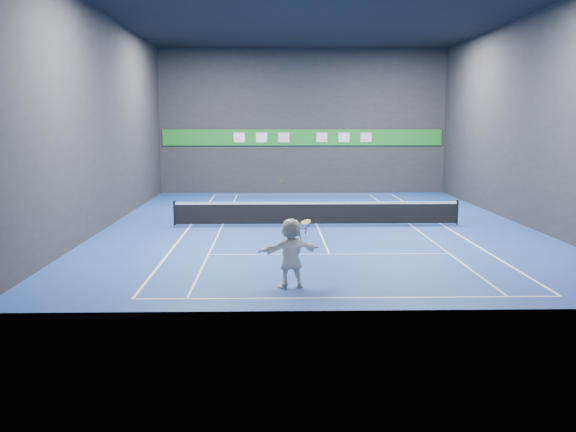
{
  "coord_description": "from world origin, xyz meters",
  "views": [
    {
      "loc": [
        -1.93,
        -27.73,
        4.44
      ],
      "look_at": [
        -1.44,
        -7.64,
        1.5
      ],
      "focal_mm": 40.0,
      "sensor_mm": 36.0,
      "label": 1
    }
  ],
  "objects_px": {
    "player": "(291,253)",
    "tennis_net": "(317,212)",
    "tennis_ball": "(282,181)",
    "tennis_racket": "(304,226)"
  },
  "relations": [
    {
      "from": "tennis_ball",
      "to": "tennis_net",
      "type": "relative_size",
      "value": 0.01
    },
    {
      "from": "tennis_ball",
      "to": "tennis_racket",
      "type": "height_order",
      "value": "tennis_ball"
    },
    {
      "from": "player",
      "to": "tennis_racket",
      "type": "bearing_deg",
      "value": 168.44
    },
    {
      "from": "tennis_ball",
      "to": "tennis_net",
      "type": "distance_m",
      "value": 11.1
    },
    {
      "from": "tennis_ball",
      "to": "tennis_racket",
      "type": "distance_m",
      "value": 1.36
    },
    {
      "from": "player",
      "to": "tennis_racket",
      "type": "height_order",
      "value": "player"
    },
    {
      "from": "tennis_ball",
      "to": "tennis_net",
      "type": "xyz_separation_m",
      "value": [
        1.69,
        10.72,
        -2.35
      ]
    },
    {
      "from": "player",
      "to": "tennis_net",
      "type": "height_order",
      "value": "player"
    },
    {
      "from": "player",
      "to": "tennis_net",
      "type": "distance_m",
      "value": 10.89
    },
    {
      "from": "player",
      "to": "tennis_ball",
      "type": "distance_m",
      "value": 1.96
    }
  ]
}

